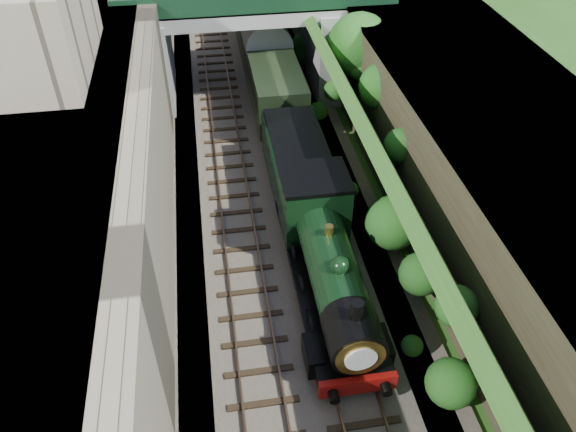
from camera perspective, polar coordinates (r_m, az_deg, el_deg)
The scene contains 14 objects.
ground at distance 20.30m, azimuth 3.75°, elevation -19.73°, with size 160.00×160.00×0.00m, color #1E4714.
trackbed at distance 34.70m, azimuth -3.23°, elevation 9.80°, with size 10.00×90.00×0.20m, color #473F38.
retaining_wall at distance 33.11m, azimuth -13.23°, elevation 13.89°, with size 1.00×90.00×7.00m, color #756B56.
street_plateau_left at distance 33.57m, azimuth -19.30°, elevation 13.07°, with size 6.00×90.00×7.00m, color #262628.
street_plateau_right at distance 35.39m, azimuth 12.60°, elevation 15.05°, with size 8.00×90.00×6.25m, color #262628.
embankment_slope at distance 35.58m, azimuth 4.46°, elevation 15.07°, with size 4.47×90.88×6.36m.
track_left at distance 34.52m, azimuth -6.58°, elevation 9.69°, with size 2.50×90.00×0.20m.
track_right at distance 34.75m, azimuth -1.24°, elevation 10.18°, with size 2.50×90.00×0.20m.
road_bridge at distance 36.65m, azimuth -2.68°, elevation 18.43°, with size 16.00×6.40×7.25m.
building_near at distance 26.21m, azimuth -24.48°, elevation 17.66°, with size 4.00×8.00×4.00m, color gray.
tree at distance 32.96m, azimuth 7.36°, elevation 16.69°, with size 3.60×3.80×6.60m.
locomotive at distance 22.21m, azimuth 4.09°, elevation -4.81°, with size 3.10×10.22×3.83m.
tender at distance 27.95m, azimuth 0.85°, elevation 5.33°, with size 2.70×6.00×3.05m.
coach_front at distance 38.69m, azimuth -2.45°, elevation 16.38°, with size 2.90×18.00×3.70m.
Camera 1 is at (-2.86, -9.89, 17.50)m, focal length 35.00 mm.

